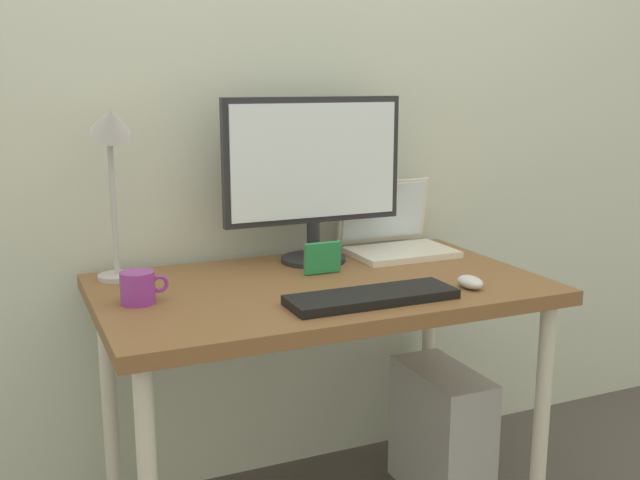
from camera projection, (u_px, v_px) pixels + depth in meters
back_wall at (266, 82)px, 2.33m from camera, size 4.40×0.04×2.60m
desk at (320, 307)px, 2.09m from camera, size 1.22×0.72×0.76m
monitor at (313, 170)px, 2.25m from camera, size 0.56×0.20×0.50m
laptop at (394, 235)px, 2.42m from camera, size 0.32×0.26×0.23m
desk_lamp at (112, 150)px, 2.00m from camera, size 0.11×0.16×0.51m
keyboard at (372, 297)px, 1.89m from camera, size 0.44×0.14×0.02m
mouse at (470, 282)px, 2.01m from camera, size 0.06×0.09×0.03m
coffee_mug at (139, 288)px, 1.86m from camera, size 0.12×0.09×0.08m
photo_frame at (322, 258)px, 2.15m from camera, size 0.11×0.02×0.09m
computer_tower at (441, 433)px, 2.37m from camera, size 0.18×0.36×0.42m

